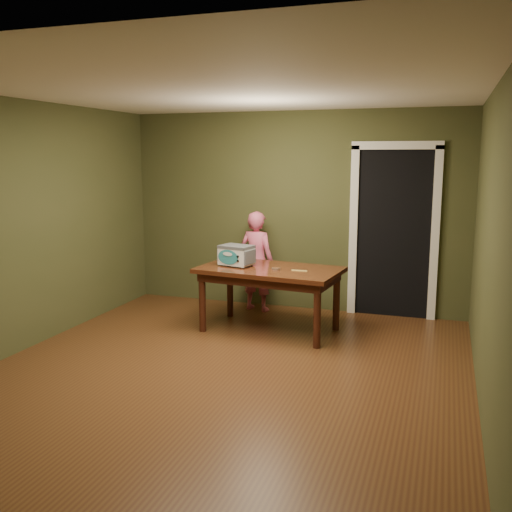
# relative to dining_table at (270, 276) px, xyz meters

# --- Properties ---
(floor) EXTENTS (5.00, 5.00, 0.00)m
(floor) POSITION_rel_dining_table_xyz_m (-0.02, -1.38, -0.65)
(floor) COLOR #553318
(floor) RESTS_ON ground
(room_shell) EXTENTS (4.52, 5.02, 2.61)m
(room_shell) POSITION_rel_dining_table_xyz_m (-0.02, -1.38, 1.06)
(room_shell) COLOR #414324
(room_shell) RESTS_ON ground
(doorway) EXTENTS (1.10, 0.66, 2.25)m
(doorway) POSITION_rel_dining_table_xyz_m (1.28, 1.40, 0.41)
(doorway) COLOR black
(doorway) RESTS_ON ground
(dining_table) EXTENTS (1.69, 1.07, 0.75)m
(dining_table) POSITION_rel_dining_table_xyz_m (0.00, 0.00, 0.00)
(dining_table) COLOR #3A180D
(dining_table) RESTS_ON floor
(toy_oven) EXTENTS (0.44, 0.34, 0.24)m
(toy_oven) POSITION_rel_dining_table_xyz_m (-0.41, 0.00, 0.23)
(toy_oven) COLOR #4C4F54
(toy_oven) RESTS_ON dining_table
(baking_pan) EXTENTS (0.10, 0.10, 0.02)m
(baking_pan) POSITION_rel_dining_table_xyz_m (0.10, -0.08, 0.11)
(baking_pan) COLOR silver
(baking_pan) RESTS_ON dining_table
(spatula) EXTENTS (0.18, 0.03, 0.01)m
(spatula) POSITION_rel_dining_table_xyz_m (0.37, -0.06, 0.10)
(spatula) COLOR #DDCD60
(spatula) RESTS_ON dining_table
(child) EXTENTS (0.54, 0.41, 1.32)m
(child) POSITION_rel_dining_table_xyz_m (-0.43, 0.82, 0.01)
(child) COLOR #D7587C
(child) RESTS_ON floor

